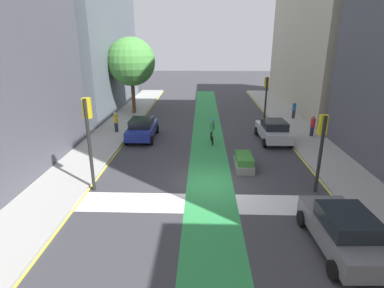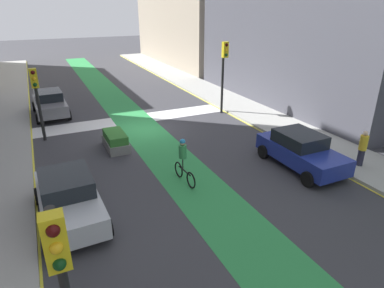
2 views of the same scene
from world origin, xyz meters
TOP-DOWN VIEW (x-y plane):
  - ground_plane at (0.00, 0.00)m, footprint 120.00×120.00m
  - bike_lane_paint at (0.11, 0.00)m, footprint 2.40×60.00m
  - crosswalk_band at (0.00, -2.00)m, footprint 12.00×1.80m
  - sidewalk_left at (-7.50, 0.00)m, footprint 3.00×60.00m
  - curb_stripe_left at (-6.00, 0.00)m, footprint 0.16×60.00m
  - curb_stripe_right at (6.00, 0.00)m, footprint 0.16×60.00m
  - traffic_signal_near_right at (5.31, -0.51)m, footprint 0.35×0.52m
  - traffic_signal_near_left at (-5.67, -0.74)m, footprint 0.35×0.52m
  - traffic_signal_far_right at (5.34, 13.18)m, footprint 0.35×0.52m
  - car_blue_left_far at (-4.82, 7.60)m, footprint 2.02×4.20m
  - car_silver_right_far at (4.89, 7.34)m, footprint 2.13×4.26m
  - car_grey_right_near at (4.68, -5.13)m, footprint 2.16×4.27m
  - cyclist_in_lane at (0.39, 6.64)m, footprint 0.32×1.73m
  - pedestrian_sidewalk_left_a at (-7.13, 8.84)m, footprint 0.34×0.34m
  - median_planter at (2.11, 2.09)m, footprint 0.99×2.01m

SIDE VIEW (x-z plane):
  - ground_plane at x=0.00m, z-range 0.00..0.00m
  - crosswalk_band at x=0.00m, z-range 0.00..0.01m
  - bike_lane_paint at x=0.11m, z-range 0.00..0.01m
  - curb_stripe_left at x=-6.00m, z-range 0.00..0.01m
  - curb_stripe_right at x=6.00m, z-range 0.00..0.01m
  - sidewalk_left at x=-7.50m, z-range 0.00..0.15m
  - median_planter at x=2.11m, z-range -0.02..0.83m
  - car_blue_left_far at x=-4.82m, z-range 0.02..1.59m
  - car_silver_right_far at x=4.89m, z-range 0.02..1.59m
  - car_grey_right_near at x=4.68m, z-range 0.02..1.59m
  - pedestrian_sidewalk_left_a at x=-7.13m, z-range 0.16..1.76m
  - cyclist_in_lane at x=0.39m, z-range 0.04..1.90m
  - traffic_signal_near_right at x=5.31m, z-range 0.79..4.62m
  - traffic_signal_far_right at x=5.34m, z-range 0.81..4.80m
  - traffic_signal_near_left at x=-5.67m, z-range 0.91..5.51m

